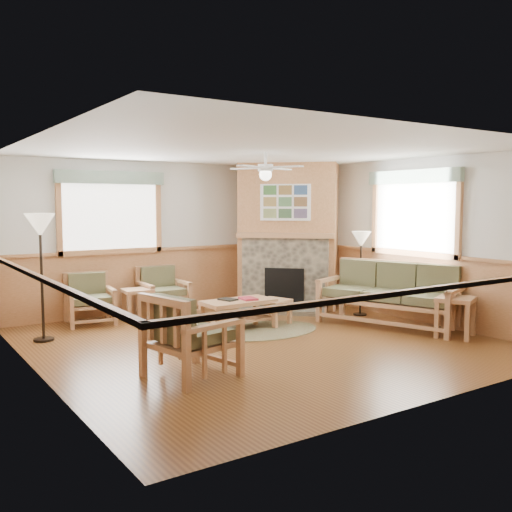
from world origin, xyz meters
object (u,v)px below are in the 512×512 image
armchair_back_left (90,299)px  end_table_chairs (138,305)px  armchair_left (192,335)px  coffee_table (238,314)px  end_table_sofa (455,317)px  footstool (273,312)px  floor_lamp_left (42,277)px  armchair_back_right (164,291)px  floor_lamp_right (361,273)px  sofa (390,295)px

armchair_back_left → end_table_chairs: 0.79m
armchair_left → coffee_table: bearing=-56.3°
armchair_back_left → end_table_sofa: armchair_back_left is taller
armchair_back_left → footstool: size_ratio=1.72×
floor_lamp_left → armchair_back_right: bearing=19.4°
footstool → armchair_left: bearing=-143.7°
armchair_back_left → floor_lamp_left: (-0.92, -0.76, 0.51)m
floor_lamp_right → floor_lamp_left: bearing=167.3°
footstool → end_table_chairs: bearing=136.9°
end_table_sofa → floor_lamp_left: size_ratio=0.32×
floor_lamp_left → floor_lamp_right: (5.10, -1.15, -0.17)m
floor_lamp_left → footstool: bearing=-15.9°
end_table_sofa → floor_lamp_right: floor_lamp_right is taller
end_table_chairs → armchair_left: bearing=-101.7°
sofa → armchair_back_left: sofa is taller
end_table_sofa → footstool: bearing=128.9°
end_table_sofa → end_table_chairs: bearing=132.5°
armchair_left → floor_lamp_right: size_ratio=0.65×
armchair_back_left → armchair_left: size_ratio=0.86×
sofa → footstool: bearing=-145.9°
sofa → floor_lamp_right: (0.24, 0.91, 0.24)m
floor_lamp_left → floor_lamp_right: bearing=-12.7°
armchair_back_left → armchair_back_right: armchair_back_right is taller
armchair_back_right → armchair_left: size_ratio=0.88×
armchair_left → coffee_table: 2.53m
armchair_left → end_table_sofa: size_ratio=1.62×
footstool → floor_lamp_right: 1.84m
end_table_chairs → floor_lamp_left: 1.90m
armchair_left → end_table_chairs: (0.69, 3.30, -0.21)m
end_table_sofa → armchair_back_right: bearing=126.3°
end_table_sofa → coffee_table: bearing=136.4°
end_table_chairs → end_table_sofa: (3.43, -3.74, 0.03)m
armchair_back_right → floor_lamp_left: size_ratio=0.46×
armchair_back_left → footstool: 2.98m
coffee_table → floor_lamp_left: size_ratio=0.62×
coffee_table → floor_lamp_right: floor_lamp_right is taller
armchair_left → end_table_sofa: bearing=-108.3°
end_table_sofa → floor_lamp_right: (0.00, 1.98, 0.45)m
armchair_back_left → coffee_table: bearing=-34.6°
armchair_back_left → sofa: bearing=-28.1°
armchair_back_right → armchair_left: (-1.24, -3.47, 0.06)m
end_table_chairs → end_table_sofa: end_table_sofa is taller
coffee_table → footstool: bearing=-8.3°
footstool → floor_lamp_left: bearing=164.1°
armchair_back_right → coffee_table: size_ratio=0.75×
end_table_chairs → floor_lamp_left: floor_lamp_left is taller
armchair_back_left → armchair_left: (0.07, -3.45, 0.07)m
end_table_chairs → floor_lamp_left: size_ratio=0.29×
footstool → coffee_table: bearing=173.2°
armchair_back_right → end_table_chairs: (-0.55, -0.17, -0.16)m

